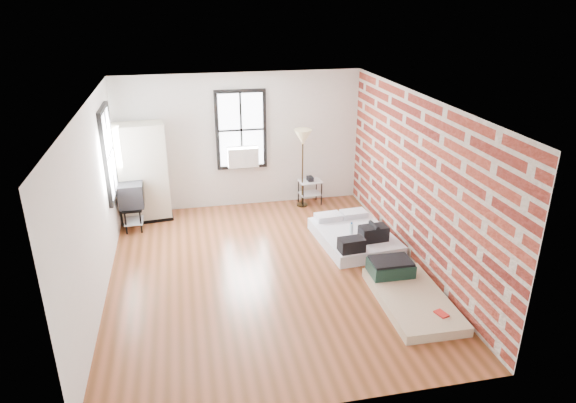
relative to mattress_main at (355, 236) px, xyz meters
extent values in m
plane|color=brown|center=(-1.75, -0.72, -0.15)|extent=(6.00, 6.00, 0.00)
cube|color=silver|center=(-1.75, 2.28, 1.25)|extent=(5.00, 0.01, 2.80)
cube|color=silver|center=(-1.75, -3.72, 1.25)|extent=(5.00, 0.01, 2.80)
cube|color=silver|center=(-4.25, -0.72, 1.25)|extent=(0.01, 6.00, 2.80)
cube|color=maroon|center=(0.75, -0.72, 1.25)|extent=(0.02, 6.00, 2.80)
cube|color=white|center=(-1.75, -0.72, 2.65)|extent=(5.00, 6.00, 0.01)
cube|color=white|center=(-1.75, 2.23, 1.50)|extent=(0.90, 0.02, 1.50)
cube|color=black|center=(-2.23, 2.25, 1.50)|extent=(0.07, 0.08, 1.64)
cube|color=black|center=(-1.26, 2.25, 1.50)|extent=(0.07, 0.08, 1.64)
cube|color=black|center=(-1.75, 2.25, 2.29)|extent=(0.90, 0.08, 0.07)
cube|color=black|center=(-1.75, 2.25, 0.72)|extent=(0.90, 0.08, 0.07)
cube|color=black|center=(-1.75, 2.22, 1.50)|extent=(0.04, 0.02, 1.50)
cube|color=black|center=(-1.75, 2.22, 1.50)|extent=(0.90, 0.02, 0.04)
cube|color=white|center=(-1.75, 2.11, 0.97)|extent=(0.62, 0.30, 0.40)
cube|color=white|center=(-4.20, 1.08, 1.50)|extent=(0.02, 0.90, 1.50)
cube|color=black|center=(-4.22, 0.60, 1.50)|extent=(0.08, 0.07, 1.64)
cube|color=black|center=(-4.22, 1.57, 1.50)|extent=(0.08, 0.07, 1.64)
cube|color=black|center=(-4.22, 1.08, 2.29)|extent=(0.08, 0.90, 0.07)
cube|color=black|center=(-4.22, 1.08, 0.72)|extent=(0.08, 0.90, 0.07)
cube|color=black|center=(-4.19, 1.08, 1.50)|extent=(0.02, 0.04, 1.50)
cube|color=black|center=(-4.19, 1.08, 1.50)|extent=(0.02, 0.90, 0.04)
cube|color=white|center=(0.00, 0.02, -0.04)|extent=(1.37, 1.77, 0.22)
cube|color=white|center=(-0.32, 0.66, 0.13)|extent=(0.51, 0.35, 0.11)
cube|color=white|center=(0.21, 0.70, 0.13)|extent=(0.51, 0.35, 0.11)
cube|color=black|center=(0.21, -0.36, 0.21)|extent=(0.51, 0.32, 0.26)
cylinder|color=black|center=(0.21, -0.36, 0.36)|extent=(0.10, 0.31, 0.07)
cube|color=black|center=(-0.29, -0.67, 0.19)|extent=(0.44, 0.30, 0.23)
cylinder|color=#BDE2F3|center=(-0.08, -0.03, 0.17)|extent=(0.06, 0.06, 0.19)
cylinder|color=blue|center=(-0.08, -0.03, 0.28)|extent=(0.03, 0.03, 0.03)
cube|color=#C5AC8E|center=(0.20, -2.05, -0.08)|extent=(0.98, 1.81, 0.14)
cube|color=#142F26|center=(0.12, -1.38, 0.10)|extent=(0.67, 0.48, 0.21)
cube|color=black|center=(0.12, -1.38, 0.22)|extent=(0.63, 0.45, 0.04)
cube|color=red|center=(0.38, -2.57, 0.01)|extent=(0.17, 0.22, 0.02)
cube|color=black|center=(-3.75, 1.93, -0.12)|extent=(1.04, 0.66, 0.06)
cube|color=beige|center=(-3.75, 1.93, 0.86)|extent=(0.99, 0.61, 1.89)
cylinder|color=black|center=(-0.53, 1.83, 0.11)|extent=(0.02, 0.02, 0.52)
cylinder|color=black|center=(-0.12, 1.86, 0.11)|extent=(0.02, 0.02, 0.52)
cylinder|color=black|center=(-0.56, 2.14, 0.11)|extent=(0.02, 0.02, 0.52)
cylinder|color=black|center=(-0.15, 2.18, 0.11)|extent=(0.02, 0.02, 0.52)
cube|color=silver|center=(-0.34, 2.00, 0.37)|extent=(0.50, 0.42, 0.02)
cube|color=silver|center=(-0.34, 2.00, 0.09)|extent=(0.48, 0.40, 0.02)
cube|color=black|center=(-0.34, 2.00, 0.43)|extent=(0.13, 0.18, 0.09)
cylinder|color=#302510|center=(-0.52, 1.93, -0.13)|extent=(0.24, 0.24, 0.03)
cylinder|color=#302510|center=(-0.52, 1.93, 0.60)|extent=(0.03, 0.03, 1.44)
cone|color=#CFBD84|center=(-0.52, 1.93, 1.36)|extent=(0.36, 0.36, 0.32)
cylinder|color=black|center=(-4.10, 1.25, 0.08)|extent=(0.03, 0.03, 0.45)
cylinder|color=black|center=(-3.83, 1.25, 0.08)|extent=(0.03, 0.03, 0.45)
cylinder|color=black|center=(-4.11, 1.79, 0.08)|extent=(0.03, 0.03, 0.45)
cylinder|color=black|center=(-3.83, 1.80, 0.08)|extent=(0.03, 0.03, 0.45)
cube|color=black|center=(-3.97, 1.52, 0.31)|extent=(0.37, 0.66, 0.03)
cube|color=silver|center=(-3.97, 1.52, 0.03)|extent=(0.35, 0.64, 0.02)
cube|color=black|center=(-3.97, 1.52, 0.55)|extent=(0.46, 0.53, 0.45)
cube|color=black|center=(-3.74, 1.53, 0.55)|extent=(0.03, 0.44, 0.36)
camera|label=1|loc=(-2.91, -7.95, 4.13)|focal=32.00mm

